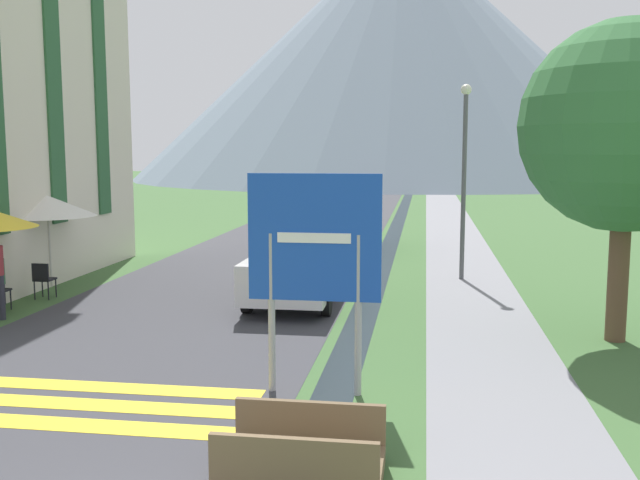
# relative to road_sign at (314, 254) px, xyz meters

# --- Properties ---
(ground_plane) EXTENTS (160.00, 160.00, 0.00)m
(ground_plane) POSITION_rel_road_sign_xyz_m (-0.92, 15.32, -2.00)
(ground_plane) COLOR #3D6033
(road) EXTENTS (6.40, 60.00, 0.01)m
(road) POSITION_rel_road_sign_xyz_m (-3.42, 25.32, -1.99)
(road) COLOR #38383D
(road) RESTS_ON ground_plane
(footpath) EXTENTS (2.20, 60.00, 0.01)m
(footpath) POSITION_rel_road_sign_xyz_m (2.68, 25.32, -1.99)
(footpath) COLOR slate
(footpath) RESTS_ON ground_plane
(drainage_channel) EXTENTS (0.60, 60.00, 0.00)m
(drainage_channel) POSITION_rel_road_sign_xyz_m (0.28, 25.32, -2.00)
(drainage_channel) COLOR black
(drainage_channel) RESTS_ON ground_plane
(crosswalk_marking) EXTENTS (5.44, 1.84, 0.01)m
(crosswalk_marking) POSITION_rel_road_sign_xyz_m (-3.42, -0.92, -1.99)
(crosswalk_marking) COLOR yellow
(crosswalk_marking) RESTS_ON ground_plane
(mountain_distant) EXTENTS (60.75, 60.75, 28.63)m
(mountain_distant) POSITION_rel_road_sign_xyz_m (-1.57, 74.48, 12.32)
(mountain_distant) COLOR slate
(mountain_distant) RESTS_ON ground_plane
(road_sign) EXTENTS (1.87, 0.11, 3.12)m
(road_sign) POSITION_rel_road_sign_xyz_m (0.00, 0.00, 0.00)
(road_sign) COLOR #9E9EA3
(road_sign) RESTS_ON ground_plane
(footbridge) EXTENTS (1.70, 1.10, 0.65)m
(footbridge) POSITION_rel_road_sign_xyz_m (0.28, -2.61, -1.77)
(footbridge) COLOR brown
(footbridge) RESTS_ON ground_plane
(parked_car_near) EXTENTS (1.87, 4.57, 1.82)m
(parked_car_near) POSITION_rel_road_sign_xyz_m (-1.32, 6.06, -1.09)
(parked_car_near) COLOR silver
(parked_car_near) RESTS_ON ground_plane
(parked_car_far) EXTENTS (1.84, 4.51, 1.82)m
(parked_car_far) POSITION_rel_road_sign_xyz_m (-1.16, 14.70, -1.09)
(parked_car_far) COLOR #28663D
(parked_car_far) RESTS_ON ground_plane
(cafe_chair_far_left) EXTENTS (0.40, 0.40, 0.85)m
(cafe_chair_far_left) POSITION_rel_road_sign_xyz_m (-7.17, 5.37, -1.49)
(cafe_chair_far_left) COLOR black
(cafe_chair_far_left) RESTS_ON ground_plane
(cafe_umbrella_rear_white) EXTENTS (2.37, 2.37, 2.31)m
(cafe_umbrella_rear_white) POSITION_rel_road_sign_xyz_m (-7.75, 6.76, 0.05)
(cafe_umbrella_rear_white) COLOR #B7B2A8
(cafe_umbrella_rear_white) RESTS_ON ground_plane
(streetlamp) EXTENTS (0.28, 0.28, 5.10)m
(streetlamp) POSITION_rel_road_sign_xyz_m (2.50, 9.39, 1.03)
(streetlamp) COLOR #515156
(streetlamp) RESTS_ON ground_plane
(tree_by_path) EXTENTS (3.72, 3.72, 5.70)m
(tree_by_path) POSITION_rel_road_sign_xyz_m (4.96, 3.57, 1.83)
(tree_by_path) COLOR brown
(tree_by_path) RESTS_ON ground_plane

